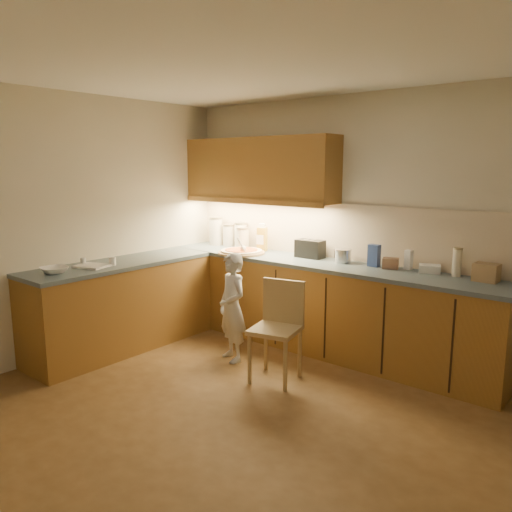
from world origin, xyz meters
The scene contains 24 objects.
room centered at (0.00, 0.00, 1.68)m, with size 4.54×4.50×2.62m.
l_counter centered at (-0.92, 1.25, 0.46)m, with size 3.77×2.62×0.92m.
backsplash centered at (-0.38, 1.99, 1.21)m, with size 3.75×0.02×0.58m, color beige.
upper_cabinets centered at (-1.27, 1.82, 1.85)m, with size 1.95×0.36×0.73m.
pizza_on_board centered at (-1.30, 1.55, 0.94)m, with size 0.53×0.53×0.21m.
child centered at (-0.84, 0.88, 0.53)m, with size 0.39×0.26×1.07m, color silver.
wooden_chair centered at (-0.24, 0.83, 0.51)m, with size 0.48×0.48×0.88m.
mixing_bowl centered at (-1.95, -0.31, 0.95)m, with size 0.24×0.24×0.06m, color white.
canister_a centered at (-1.96, 1.83, 1.10)m, with size 0.17×0.17×0.35m.
canister_b centered at (-1.79, 1.88, 1.05)m, with size 0.15×0.15×0.27m.
canister_c centered at (-1.61, 1.90, 1.07)m, with size 0.16×0.16×0.30m.
canister_d centered at (-1.52, 1.83, 1.05)m, with size 0.16×0.16×0.25m.
oil_jug centered at (-1.24, 1.84, 1.07)m, with size 0.12×0.11×0.32m.
toaster centered at (-0.58, 1.84, 1.02)m, with size 0.30×0.17×0.20m.
steel_pot centered at (-0.17, 1.82, 0.99)m, with size 0.18×0.18×0.14m.
blue_box centered at (0.17, 1.83, 1.03)m, with size 0.11×0.08×0.22m, color #304890.
card_box_a centered at (0.34, 1.83, 0.97)m, with size 0.14×0.10×0.10m, color #986D52.
white_bottle centered at (0.49, 1.90, 1.01)m, with size 0.06×0.06×0.19m, color white.
flat_pack centered at (0.70, 1.88, 0.96)m, with size 0.19×0.13×0.07m, color white.
tall_jar centered at (0.94, 1.89, 1.05)m, with size 0.08×0.08×0.26m.
card_box_b centered at (1.20, 1.85, 1.00)m, with size 0.20×0.15×0.15m, color #A18057.
dough_cloth centered at (-1.93, 0.06, 0.93)m, with size 0.30×0.23×0.02m, color silver.
spice_jar_a centered at (-2.09, 0.07, 0.96)m, with size 0.05×0.05×0.07m, color silver.
spice_jar_b centered at (-1.84, 0.24, 0.96)m, with size 0.06×0.06×0.08m, color silver.
Camera 1 is at (2.31, -2.59, 1.89)m, focal length 35.00 mm.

